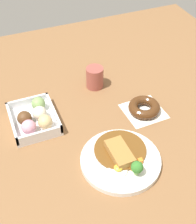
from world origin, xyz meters
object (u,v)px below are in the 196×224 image
chocolate_ring_donut (144,108)px  coffee_mug (95,77)px  donut_box (35,118)px  curry_plate (121,159)px

chocolate_ring_donut → coffee_mug: 0.23m
donut_box → coffee_mug: coffee_mug is taller
curry_plate → coffee_mug: 0.39m
donut_box → chocolate_ring_donut: 0.39m
curry_plate → donut_box: size_ratio=1.31×
chocolate_ring_donut → donut_box: bearing=77.4°
curry_plate → donut_box: curry_plate is taller
curry_plate → chocolate_ring_donut: (0.18, -0.17, 0.00)m
curry_plate → coffee_mug: bearing=-9.6°
chocolate_ring_donut → coffee_mug: (0.20, 0.11, 0.02)m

